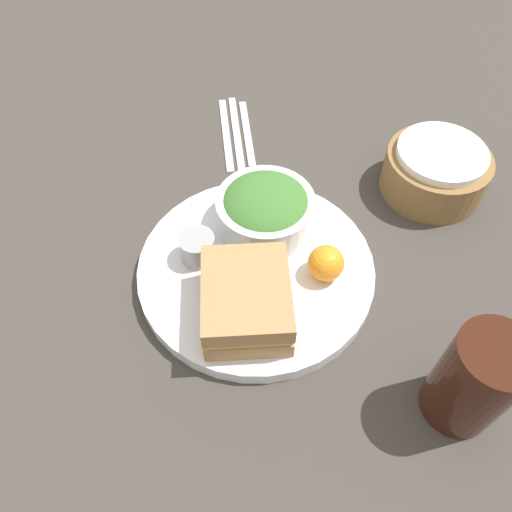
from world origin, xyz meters
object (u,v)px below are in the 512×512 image
object	(u,v)px
knife	(237,133)
sandwich	(246,300)
fork	(226,133)
plate	(256,270)
spoon	(247,132)
salad_bowl	(265,209)
bread_basket	(435,171)
dressing_cup	(198,248)
drink_glass	(475,381)

from	to	relation	value
knife	sandwich	bearing A→B (deg)	176.90
fork	knife	bearing A→B (deg)	-90.00
plate	sandwich	distance (m)	0.09
plate	spoon	world-z (taller)	plate
salad_bowl	bread_basket	bearing A→B (deg)	92.67
dressing_cup	spoon	xyz separation A→B (m)	(-0.25, 0.14, -0.04)
drink_glass	fork	xyz separation A→B (m)	(-0.53, -0.13, -0.07)
plate	fork	xyz separation A→B (m)	(-0.29, 0.03, -0.01)
drink_glass	bread_basket	world-z (taller)	drink_glass
sandwich	dressing_cup	size ratio (longest dim) A/B	3.06
fork	plate	bearing A→B (deg)	-176.51
sandwich	salad_bowl	bearing A→B (deg)	153.91
bread_basket	fork	size ratio (longest dim) A/B	0.82
plate	drink_glass	xyz separation A→B (m)	(0.24, 0.17, 0.06)
dressing_cup	drink_glass	bearing A→B (deg)	40.57
dressing_cup	drink_glass	xyz separation A→B (m)	(0.27, 0.24, 0.03)
sandwich	drink_glass	distance (m)	0.26
drink_glass	sandwich	bearing A→B (deg)	-130.96
sandwich	spoon	xyz separation A→B (m)	(-0.35, 0.10, -0.05)
salad_bowl	knife	size ratio (longest dim) A/B	0.69
sandwich	bread_basket	distance (m)	0.37
spoon	bread_basket	bearing A→B (deg)	-121.33
salad_bowl	dressing_cup	xyz separation A→B (m)	(0.03, -0.10, -0.01)
dressing_cup	bread_basket	size ratio (longest dim) A/B	0.31
sandwich	dressing_cup	xyz separation A→B (m)	(-0.10, -0.04, -0.01)
salad_bowl	bread_basket	size ratio (longest dim) A/B	0.88
salad_bowl	bread_basket	distance (m)	0.27
plate	dressing_cup	distance (m)	0.08
dressing_cup	fork	world-z (taller)	dressing_cup
bread_basket	spoon	xyz separation A→B (m)	(-0.21, -0.24, -0.03)
drink_glass	bread_basket	distance (m)	0.35
sandwich	knife	world-z (taller)	sandwich
drink_glass	bread_basket	xyz separation A→B (m)	(-0.32, 0.14, -0.03)
drink_glass	knife	xyz separation A→B (m)	(-0.53, -0.11, -0.07)
salad_bowl	fork	xyz separation A→B (m)	(-0.23, 0.00, -0.05)
salad_bowl	knife	xyz separation A→B (m)	(-0.22, 0.02, -0.05)
sandwich	drink_glass	bearing A→B (deg)	49.04
plate	drink_glass	bearing A→B (deg)	34.68
salad_bowl	spoon	world-z (taller)	salad_bowl
fork	spoon	distance (m)	0.04
fork	knife	size ratio (longest dim) A/B	0.95
sandwich	salad_bowl	world-z (taller)	salad_bowl
knife	spoon	xyz separation A→B (m)	(0.00, 0.02, 0.00)
salad_bowl	drink_glass	world-z (taller)	drink_glass
spoon	plate	bearing A→B (deg)	176.51
spoon	drink_glass	bearing A→B (deg)	-159.54
dressing_cup	fork	size ratio (longest dim) A/B	0.25
bread_basket	knife	size ratio (longest dim) A/B	0.78
sandwich	bread_basket	xyz separation A→B (m)	(-0.15, 0.34, -0.01)
dressing_cup	fork	xyz separation A→B (m)	(-0.26, 0.10, -0.04)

